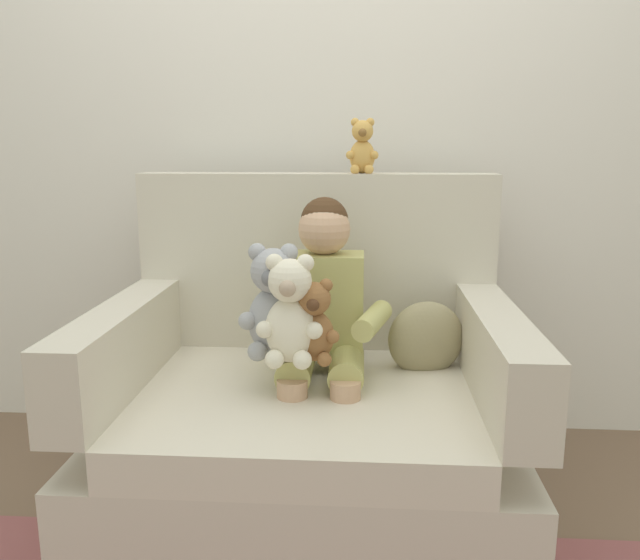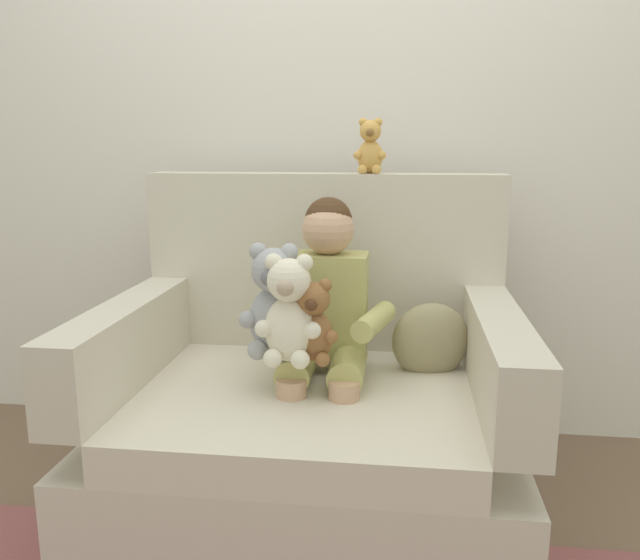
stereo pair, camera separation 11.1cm
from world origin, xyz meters
name	(u,v)px [view 1 (the left image)]	position (x,y,z in m)	size (l,w,h in m)	color
ground_plane	(308,509)	(0.00, 0.00, 0.00)	(8.00, 8.00, 0.00)	brown
back_wall	(322,115)	(0.00, 0.74, 1.30)	(6.00, 0.10, 2.60)	silver
armchair	(309,409)	(0.00, 0.06, 0.33)	(1.29, 1.00, 1.08)	beige
seated_child	(323,313)	(0.04, 0.09, 0.65)	(0.45, 0.39, 0.82)	tan
plush_cream	(290,313)	(-0.04, -0.11, 0.70)	(0.20, 0.16, 0.33)	silver
plush_grey	(274,304)	(-0.10, -0.04, 0.71)	(0.21, 0.17, 0.35)	#9E9EA3
plush_brown	(314,324)	(0.03, -0.09, 0.67)	(0.15, 0.12, 0.26)	brown
plush_honey_on_backrest	(362,148)	(0.16, 0.42, 1.17)	(0.12, 0.09, 0.20)	gold
throw_pillow	(426,339)	(0.39, 0.19, 0.54)	(0.26, 0.12, 0.26)	#998C66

